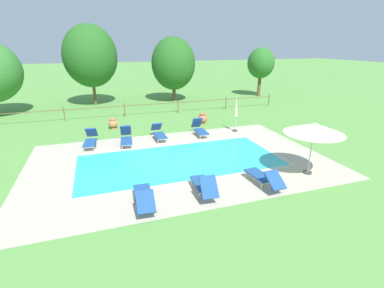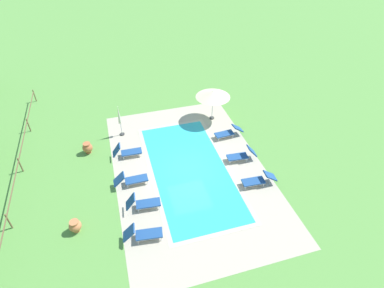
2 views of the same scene
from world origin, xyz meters
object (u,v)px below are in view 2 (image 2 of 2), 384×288
object	(u,v)px
sun_lounger_north_near_steps	(127,152)
sun_lounger_south_near_corner	(131,179)
sun_lounger_south_mid	(241,155)
sun_lounger_south_far	(143,234)
sun_lounger_north_end	(258,180)
terracotta_urn_by_tree	(87,148)
patio_umbrella_open_foreground	(213,94)
terracotta_urn_near_fence	(75,226)
sun_lounger_north_far	(143,203)
sun_lounger_north_mid	(228,132)
patio_umbrella_closed_row_west	(119,117)

from	to	relation	value
sun_lounger_north_near_steps	sun_lounger_south_near_corner	size ratio (longest dim) A/B	0.94
sun_lounger_south_mid	sun_lounger_south_far	xyz separation A→B (m)	(-4.07, 6.88, -0.00)
sun_lounger_north_end	terracotta_urn_by_tree	distance (m)	10.95
sun_lounger_south_far	patio_umbrella_open_foreground	xyz separation A→B (m)	(9.06, -6.65, 1.67)
terracotta_urn_near_fence	terracotta_urn_by_tree	size ratio (longest dim) A/B	0.91
sun_lounger_south_near_corner	patio_umbrella_open_foreground	bearing A→B (deg)	-52.20
sun_lounger_north_near_steps	sun_lounger_north_far	size ratio (longest dim) A/B	0.98
sun_lounger_north_end	sun_lounger_south_mid	bearing A→B (deg)	1.56
sun_lounger_north_end	patio_umbrella_open_foreground	size ratio (longest dim) A/B	0.83
sun_lounger_south_near_corner	terracotta_urn_near_fence	world-z (taller)	sun_lounger_south_near_corner
sun_lounger_south_mid	sun_lounger_south_far	bearing A→B (deg)	120.62
sun_lounger_north_mid	sun_lounger_north_near_steps	bearing A→B (deg)	91.37
sun_lounger_north_mid	sun_lounger_north_end	size ratio (longest dim) A/B	1.00
sun_lounger_south_mid	patio_umbrella_open_foreground	size ratio (longest dim) A/B	0.77
sun_lounger_south_mid	terracotta_urn_by_tree	bearing A→B (deg)	69.59
sun_lounger_north_end	patio_umbrella_open_foreground	distance (m)	7.46
sun_lounger_south_near_corner	sun_lounger_north_end	bearing A→B (deg)	-106.41
sun_lounger_south_near_corner	patio_umbrella_open_foreground	distance (m)	8.65
sun_lounger_south_near_corner	sun_lounger_south_far	size ratio (longest dim) A/B	1.00
sun_lounger_north_mid	sun_lounger_south_near_corner	bearing A→B (deg)	111.24
sun_lounger_north_near_steps	sun_lounger_north_mid	size ratio (longest dim) A/B	0.90
sun_lounger_south_far	patio_umbrella_closed_row_west	bearing A→B (deg)	0.42
patio_umbrella_open_foreground	patio_umbrella_closed_row_west	bearing A→B (deg)	91.46
sun_lounger_north_near_steps	sun_lounger_south_near_corner	xyz separation A→B (m)	(-2.56, 0.07, -0.02)
sun_lounger_north_far	sun_lounger_north_end	distance (m)	6.64
sun_lounger_south_near_corner	terracotta_urn_near_fence	distance (m)	3.96
sun_lounger_south_near_corner	patio_umbrella_open_foreground	world-z (taller)	patio_umbrella_open_foreground
sun_lounger_south_mid	terracotta_urn_near_fence	bearing A→B (deg)	104.84
terracotta_urn_near_fence	sun_lounger_north_near_steps	bearing A→B (deg)	-32.41
patio_umbrella_open_foreground	terracotta_urn_by_tree	size ratio (longest dim) A/B	3.27
sun_lounger_north_mid	patio_umbrella_closed_row_west	size ratio (longest dim) A/B	0.88
sun_lounger_north_mid	sun_lounger_north_far	distance (m)	8.15
patio_umbrella_closed_row_west	terracotta_urn_near_fence	distance (m)	8.17
sun_lounger_north_mid	sun_lounger_south_near_corner	xyz separation A→B (m)	(-2.73, 7.03, 0.01)
patio_umbrella_closed_row_west	patio_umbrella_open_foreground	bearing A→B (deg)	-88.54
sun_lounger_north_far	patio_umbrella_open_foreground	distance (m)	9.71
sun_lounger_north_end	terracotta_urn_near_fence	bearing A→B (deg)	92.20
sun_lounger_north_end	sun_lounger_north_mid	bearing A→B (deg)	-0.38
sun_lounger_south_far	patio_umbrella_open_foreground	world-z (taller)	patio_umbrella_open_foreground
sun_lounger_north_mid	sun_lounger_south_near_corner	distance (m)	7.54
patio_umbrella_open_foreground	terracotta_urn_by_tree	world-z (taller)	patio_umbrella_open_foreground
terracotta_urn_by_tree	terracotta_urn_near_fence	bearing A→B (deg)	172.85
sun_lounger_north_end	sun_lounger_south_mid	distance (m)	2.27
sun_lounger_north_near_steps	sun_lounger_north_far	bearing A→B (deg)	-176.40
sun_lounger_north_far	patio_umbrella_closed_row_west	xyz separation A→B (m)	(6.98, 0.37, 1.05)
terracotta_urn_by_tree	patio_umbrella_open_foreground	bearing A→B (deg)	-80.34
sun_lounger_north_far	sun_lounger_south_mid	world-z (taller)	sun_lounger_north_far
sun_lounger_south_near_corner	terracotta_urn_near_fence	size ratio (longest dim) A/B	2.81
sun_lounger_north_mid	terracotta_urn_by_tree	bearing A→B (deg)	84.32
sun_lounger_north_far	terracotta_urn_near_fence	world-z (taller)	sun_lounger_north_far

